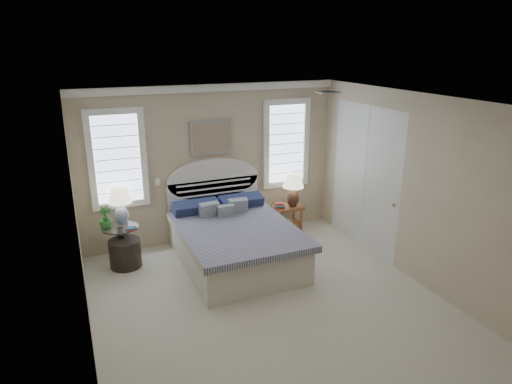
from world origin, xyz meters
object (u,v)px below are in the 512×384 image
(bed, at_px, (234,239))
(side_table_left, at_px, (121,241))
(nightstand_right, at_px, (288,213))
(lamp_left, at_px, (120,201))
(floor_pot, at_px, (125,253))
(lamp_right, at_px, (293,186))

(bed, xyz_separation_m, side_table_left, (-1.65, 0.59, 0.00))
(nightstand_right, distance_m, lamp_left, 2.96)
(bed, distance_m, lamp_left, 1.86)
(side_table_left, distance_m, nightstand_right, 2.95)
(floor_pot, xyz_separation_m, lamp_right, (3.00, 0.16, 0.68))
(nightstand_right, bearing_deg, lamp_right, -34.07)
(nightstand_right, bearing_deg, side_table_left, -178.06)
(floor_pot, xyz_separation_m, lamp_left, (0.03, 0.26, 0.77))
(floor_pot, distance_m, lamp_left, 0.81)
(nightstand_right, distance_m, lamp_right, 0.53)
(side_table_left, xyz_separation_m, nightstand_right, (2.95, 0.10, -0.00))
(side_table_left, bearing_deg, floor_pot, -75.18)
(side_table_left, distance_m, lamp_right, 3.07)
(side_table_left, xyz_separation_m, lamp_right, (3.02, 0.05, 0.52))
(floor_pot, height_order, lamp_left, lamp_left)
(lamp_right, bearing_deg, side_table_left, -179.05)
(bed, distance_m, side_table_left, 1.75)
(floor_pot, bearing_deg, lamp_right, 2.98)
(side_table_left, relative_size, nightstand_right, 1.19)
(side_table_left, height_order, nightstand_right, side_table_left)
(lamp_left, bearing_deg, side_table_left, -109.78)
(lamp_left, bearing_deg, lamp_right, -1.92)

